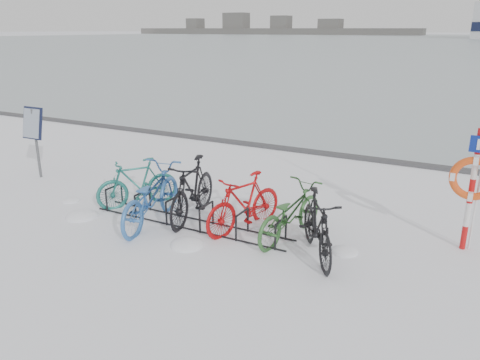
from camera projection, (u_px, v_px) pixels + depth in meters
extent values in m
plane|color=white|center=(190.00, 224.00, 8.57)|extent=(900.00, 900.00, 0.00)
cube|color=#3F3F42|center=(304.00, 151.00, 13.51)|extent=(400.00, 0.25, 0.10)
cylinder|color=black|center=(106.00, 201.00, 9.12)|extent=(0.04, 0.04, 0.44)
cylinder|color=black|center=(122.00, 194.00, 9.49)|extent=(0.04, 0.04, 0.44)
cylinder|color=black|center=(113.00, 187.00, 9.24)|extent=(0.04, 0.44, 0.04)
cylinder|color=black|center=(135.00, 207.00, 8.80)|extent=(0.04, 0.04, 0.44)
cylinder|color=black|center=(150.00, 200.00, 9.17)|extent=(0.04, 0.04, 0.44)
cylinder|color=black|center=(142.00, 192.00, 8.92)|extent=(0.04, 0.44, 0.04)
cylinder|color=black|center=(166.00, 214.00, 8.48)|extent=(0.04, 0.04, 0.44)
cylinder|color=black|center=(180.00, 206.00, 8.85)|extent=(0.04, 0.04, 0.44)
cylinder|color=black|center=(173.00, 199.00, 8.59)|extent=(0.04, 0.44, 0.04)
cylinder|color=black|center=(200.00, 221.00, 8.15)|extent=(0.04, 0.04, 0.44)
cylinder|color=black|center=(213.00, 213.00, 8.52)|extent=(0.04, 0.04, 0.44)
cylinder|color=black|center=(206.00, 205.00, 8.27)|extent=(0.04, 0.44, 0.04)
cylinder|color=black|center=(236.00, 229.00, 7.83)|extent=(0.04, 0.04, 0.44)
cylinder|color=black|center=(248.00, 220.00, 8.20)|extent=(0.04, 0.04, 0.44)
cylinder|color=black|center=(242.00, 212.00, 7.95)|extent=(0.04, 0.44, 0.04)
cylinder|color=black|center=(275.00, 237.00, 7.51)|extent=(0.04, 0.04, 0.44)
cylinder|color=black|center=(286.00, 228.00, 7.88)|extent=(0.04, 0.04, 0.44)
cylinder|color=black|center=(281.00, 220.00, 7.63)|extent=(0.04, 0.44, 0.04)
cylinder|color=black|center=(183.00, 228.00, 8.38)|extent=(4.00, 0.03, 0.03)
cylinder|color=black|center=(197.00, 219.00, 8.75)|extent=(4.00, 0.03, 0.03)
cylinder|color=#595B5E|center=(37.00, 144.00, 11.05)|extent=(0.06, 0.06, 1.64)
cube|color=black|center=(33.00, 123.00, 10.87)|extent=(0.57, 0.22, 0.74)
cube|color=#8C99AD|center=(31.00, 123.00, 10.84)|extent=(0.51, 0.16, 0.66)
cylinder|color=red|center=(464.00, 237.00, 7.57)|extent=(0.09, 0.09, 0.40)
cylinder|color=silver|center=(467.00, 214.00, 7.44)|extent=(0.09, 0.09, 0.40)
cylinder|color=red|center=(471.00, 191.00, 7.32)|extent=(0.09, 0.09, 0.40)
cylinder|color=silver|center=(475.00, 167.00, 7.20)|extent=(0.09, 0.09, 0.40)
cylinder|color=red|center=(479.00, 141.00, 7.08)|extent=(0.09, 0.09, 0.40)
torus|color=#E24B15|center=(473.00, 179.00, 7.18)|extent=(0.70, 0.12, 0.70)
cube|color=navy|center=(479.00, 144.00, 7.02)|extent=(0.25, 0.03, 0.25)
cube|color=#484848|center=(266.00, 31.00, 279.93)|extent=(180.00, 12.00, 3.50)
cube|color=#484848|center=(222.00, 25.00, 292.18)|extent=(24.00, 10.00, 8.00)
cube|color=#484848|center=(314.00, 25.00, 265.52)|extent=(20.00, 10.00, 6.00)
imported|color=#217169|center=(137.00, 181.00, 9.37)|extent=(1.35, 1.62, 1.00)
imported|color=#3268B0|center=(151.00, 194.00, 8.49)|extent=(1.09, 2.19, 1.10)
imported|color=black|center=(192.00, 188.00, 8.71)|extent=(0.88, 2.02, 1.18)
imported|color=#B30C0F|center=(244.00, 201.00, 8.22)|extent=(1.04, 1.82, 1.06)
imported|color=#30612D|center=(290.00, 211.00, 7.91)|extent=(0.96, 1.92, 0.96)
imported|color=black|center=(317.00, 224.00, 7.25)|extent=(1.37, 1.76, 1.06)
ellipsoid|color=white|center=(82.00, 217.00, 8.92)|extent=(0.62, 0.62, 0.22)
ellipsoid|color=white|center=(181.00, 204.00, 9.54)|extent=(0.51, 0.51, 0.18)
ellipsoid|color=white|center=(187.00, 245.00, 7.74)|extent=(0.57, 0.57, 0.20)
ellipsoid|color=white|center=(257.00, 225.00, 8.54)|extent=(0.47, 0.47, 0.16)
ellipsoid|color=white|center=(71.00, 201.00, 9.72)|extent=(0.38, 0.38, 0.13)
ellipsoid|color=white|center=(345.00, 252.00, 7.51)|extent=(0.43, 0.43, 0.15)
ellipsoid|color=white|center=(219.00, 219.00, 8.82)|extent=(0.34, 0.34, 0.12)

